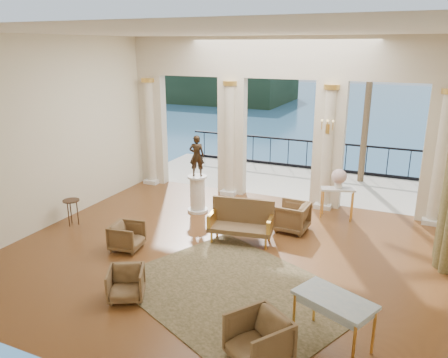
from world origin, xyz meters
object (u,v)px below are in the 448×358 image
at_px(armchair_c, 292,215).
at_px(pedestal, 198,194).
at_px(armchair_a, 126,282).
at_px(settee, 242,221).
at_px(armchair_b, 258,338).
at_px(statue, 197,156).
at_px(armchair_d, 127,235).
at_px(side_table, 71,204).
at_px(game_table, 334,303).
at_px(console_table, 338,193).

height_order(armchair_c, pedestal, pedestal).
xyz_separation_m(armchair_a, settee, (0.94, 3.05, 0.16)).
height_order(armchair_c, settee, settee).
distance_m(armchair_c, settee, 1.33).
bearing_deg(armchair_c, settee, -39.69).
xyz_separation_m(armchair_a, armchair_c, (1.83, 4.03, 0.07)).
height_order(armchair_b, statue, statue).
distance_m(armchair_d, settee, 2.55).
relative_size(armchair_c, pedestal, 0.77).
bearing_deg(armchair_a, side_table, 117.41).
bearing_deg(armchair_b, statue, 160.61).
xyz_separation_m(armchair_a, armchair_b, (2.65, -0.57, 0.07)).
height_order(armchair_a, side_table, side_table).
xyz_separation_m(armchair_c, statue, (-2.63, 0.20, 1.15)).
bearing_deg(game_table, armchair_c, 137.75).
height_order(armchair_a, game_table, game_table).
height_order(statue, console_table, statue).
distance_m(armchair_c, game_table, 4.17).
xyz_separation_m(armchair_c, armchair_d, (-2.99, -2.42, -0.06)).
distance_m(armchair_a, side_table, 3.86).
xyz_separation_m(settee, pedestal, (-1.73, 1.19, 0.01)).
relative_size(armchair_c, armchair_d, 1.18).
height_order(armchair_b, armchair_c, armchair_b).
distance_m(game_table, console_table, 5.12).
bearing_deg(side_table, settee, 12.03).
xyz_separation_m(pedestal, statue, (-0.00, 0.00, 1.05)).
bearing_deg(statue, settee, 127.77).
bearing_deg(pedestal, side_table, -139.22).
bearing_deg(settee, statue, 136.00).
bearing_deg(side_table, game_table, -16.13).
bearing_deg(armchair_c, armchair_d, -48.47).
relative_size(armchair_a, statue, 0.58).
xyz_separation_m(armchair_a, side_table, (-3.19, 2.17, 0.24)).
relative_size(armchair_d, console_table, 0.72).
xyz_separation_m(game_table, pedestal, (-4.30, 4.00, -0.22)).
height_order(pedestal, console_table, pedestal).
bearing_deg(console_table, settee, -145.71).
relative_size(settee, console_table, 1.67).
distance_m(pedestal, statue, 1.05).
bearing_deg(armchair_d, statue, -17.05).
distance_m(armchair_b, game_table, 1.22).
height_order(game_table, pedestal, pedestal).
xyz_separation_m(armchair_a, armchair_d, (-1.15, 1.61, 0.01)).
relative_size(armchair_b, armchair_d, 1.19).
distance_m(armchair_a, pedestal, 4.31).
bearing_deg(armchair_d, armchair_c, -60.16).
relative_size(console_table, side_table, 1.39).
height_order(game_table, side_table, game_table).
relative_size(armchair_a, settee, 0.41).
height_order(armchair_b, pedestal, pedestal).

